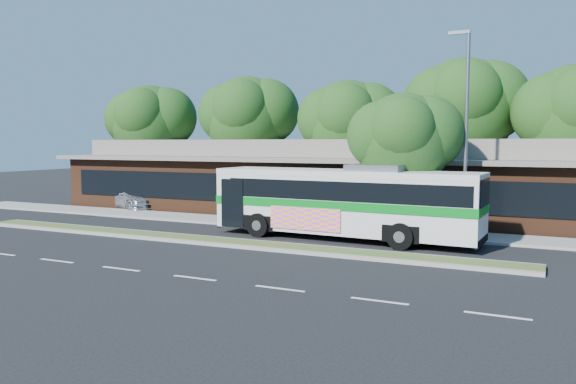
# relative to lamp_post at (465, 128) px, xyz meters

# --- Properties ---
(ground) EXTENTS (120.00, 120.00, 0.00)m
(ground) POSITION_rel_lamp_post_xyz_m (-9.56, -6.00, -4.90)
(ground) COLOR black
(ground) RESTS_ON ground
(median_strip) EXTENTS (26.00, 1.10, 0.15)m
(median_strip) POSITION_rel_lamp_post_xyz_m (-9.56, -5.40, -4.83)
(median_strip) COLOR #3F5222
(median_strip) RESTS_ON ground
(sidewalk) EXTENTS (44.00, 2.60, 0.12)m
(sidewalk) POSITION_rel_lamp_post_xyz_m (-9.56, 0.40, -4.84)
(sidewalk) COLOR gray
(sidewalk) RESTS_ON ground
(parking_lot) EXTENTS (14.00, 12.00, 0.01)m
(parking_lot) POSITION_rel_lamp_post_xyz_m (-27.56, 4.00, -4.90)
(parking_lot) COLOR black
(parking_lot) RESTS_ON ground
(plaza_building) EXTENTS (33.20, 11.20, 4.45)m
(plaza_building) POSITION_rel_lamp_post_xyz_m (-9.56, 6.99, -2.77)
(plaza_building) COLOR #4F2A19
(plaza_building) RESTS_ON ground
(lamp_post) EXTENTS (0.93, 0.18, 9.07)m
(lamp_post) POSITION_rel_lamp_post_xyz_m (0.00, 0.00, 0.00)
(lamp_post) COLOR slate
(lamp_post) RESTS_ON ground
(tree_bg_a) EXTENTS (6.47, 5.80, 8.63)m
(tree_bg_a) POSITION_rel_lamp_post_xyz_m (-24.15, 9.14, 0.97)
(tree_bg_a) COLOR black
(tree_bg_a) RESTS_ON ground
(tree_bg_b) EXTENTS (6.69, 6.00, 9.00)m
(tree_bg_b) POSITION_rel_lamp_post_xyz_m (-16.13, 10.14, 1.24)
(tree_bg_b) COLOR black
(tree_bg_b) RESTS_ON ground
(tree_bg_c) EXTENTS (6.24, 5.60, 8.26)m
(tree_bg_c) POSITION_rel_lamp_post_xyz_m (-8.16, 9.13, 0.69)
(tree_bg_c) COLOR black
(tree_bg_c) RESTS_ON ground
(tree_bg_d) EXTENTS (6.91, 6.20, 9.37)m
(tree_bg_d) POSITION_rel_lamp_post_xyz_m (-1.12, 10.15, 1.52)
(tree_bg_d) COLOR black
(tree_bg_d) RESTS_ON ground
(transit_bus) EXTENTS (12.00, 3.17, 3.34)m
(transit_bus) POSITION_rel_lamp_post_xyz_m (-4.72, -2.20, -3.04)
(transit_bus) COLOR silver
(transit_bus) RESTS_ON ground
(sedan) EXTENTS (5.54, 3.64, 1.49)m
(sedan) POSITION_rel_lamp_post_xyz_m (-21.29, 2.85, -4.16)
(sedan) COLOR silver
(sedan) RESTS_ON ground
(sidewalk_tree) EXTENTS (4.85, 4.35, 6.50)m
(sidewalk_tree) POSITION_rel_lamp_post_xyz_m (-2.35, -0.18, -0.48)
(sidewalk_tree) COLOR black
(sidewalk_tree) RESTS_ON ground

